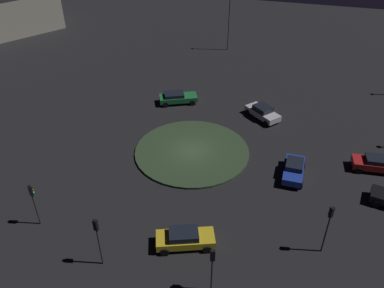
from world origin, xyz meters
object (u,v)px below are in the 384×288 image
Objects in this scene: traffic_light_northwest at (33,197)px; car_green at (177,97)px; traffic_light_west at (97,233)px; car_blue at (294,169)px; traffic_light_southwest at (329,221)px; car_red at (375,163)px; car_silver at (263,112)px; streetlamp_east at (229,17)px; traffic_light_west_near at (212,262)px; car_yellow at (185,238)px.

car_green is at bearing 23.80° from traffic_light_northwest.
traffic_light_west is 6.98m from traffic_light_northwest.
car_green is at bearing -124.52° from car_blue.
car_green is 1.10× the size of traffic_light_southwest.
car_red is 13.32m from car_silver.
traffic_light_northwest is at bearing -57.22° from car_blue.
streetlamp_east reaches higher than car_silver.
car_blue is 0.98× the size of car_red.
car_silver reaches higher than car_blue.
streetlamp_east reaches higher than traffic_light_west_near.
traffic_light_northwest is at bearing -125.91° from car_green.
car_yellow is 1.19× the size of traffic_light_northwest.
traffic_light_northwest is at bearing 24.62° from car_red.
car_green is at bearing -144.32° from car_silver.
traffic_light_northwest reaches higher than car_silver.
traffic_light_west is (-17.03, 19.86, 2.36)m from car_red.
car_blue is 1.06× the size of traffic_light_northwest.
streetlamp_east is at bearing -156.24° from car_blue.
car_red is at bearing -25.57° from traffic_light_northwest.
car_yellow is 10.48m from traffic_light_southwest.
traffic_light_northwest is (-21.54, 14.97, 2.06)m from car_silver.
traffic_light_southwest reaches higher than car_silver.
traffic_light_west_near reaches higher than car_yellow.
traffic_light_west reaches higher than car_red.
streetlamp_east reaches higher than traffic_light_west.
traffic_light_southwest reaches higher than car_yellow.
car_green is 23.24m from car_red.
traffic_light_southwest is at bearing 18.57° from car_blue.
traffic_light_northwest reaches higher than car_yellow.
traffic_light_west_near is (-14.01, 4.45, 2.09)m from car_blue.
car_silver is (9.73, 4.16, 0.01)m from car_blue.
car_green is 10.52m from car_silver.
traffic_light_southwest is 22.07m from traffic_light_northwest.
car_red is 1.07× the size of traffic_light_west_near.
car_red is 0.91× the size of car_yellow.
car_blue is at bearing -26.99° from car_silver.
traffic_light_west is at bearing 179.71° from streetlamp_east.
streetlamp_east is (19.70, 8.13, 4.42)m from car_silver.
car_green is 25.82m from traffic_light_southwest.
traffic_light_northwest reaches higher than car_blue.
car_green is 1.12× the size of traffic_light_west.
car_blue is at bearing -144.54° from car_yellow.
car_green is 1.15× the size of car_red.
car_blue is at bearing -32.61° from traffic_light_west.
traffic_light_southwest is (-18.22, -6.84, 2.39)m from car_silver.
traffic_light_west is at bearing 69.46° from traffic_light_west_near.
car_red is 12.66m from traffic_light_southwest.
traffic_light_southwest reaches higher than traffic_light_west.
streetlamp_east reaches higher than traffic_light_northwest.
traffic_light_northwest reaches higher than car_red.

